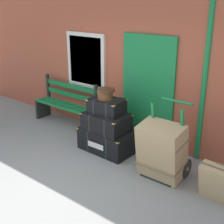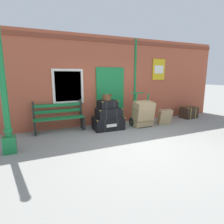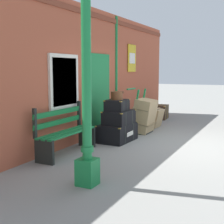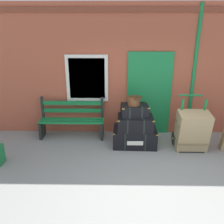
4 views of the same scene
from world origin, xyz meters
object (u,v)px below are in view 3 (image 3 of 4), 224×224
(corner_trunk, at_px, (160,112))
(steamer_trunk_top, at_px, (117,105))
(platform_bench, at_px, (65,132))
(steamer_trunk_base, at_px, (117,132))
(porters_trolley, at_px, (138,122))
(lamp_post, at_px, (87,112))
(round_hatbox, at_px, (117,95))
(large_brown_trunk, at_px, (144,116))
(steamer_trunk_middle, at_px, (119,117))
(suitcase_charcoal, at_px, (157,118))

(corner_trunk, bearing_deg, steamer_trunk_top, -177.46)
(platform_bench, distance_m, steamer_trunk_top, 1.65)
(steamer_trunk_base, relative_size, porters_trolley, 0.86)
(lamp_post, bearing_deg, round_hatbox, 16.73)
(lamp_post, distance_m, large_brown_trunk, 4.26)
(steamer_trunk_middle, bearing_deg, lamp_post, -164.01)
(steamer_trunk_middle, bearing_deg, large_brown_trunk, -8.11)
(lamp_post, distance_m, round_hatbox, 2.99)
(steamer_trunk_base, relative_size, round_hatbox, 3.19)
(steamer_trunk_top, distance_m, round_hatbox, 0.24)
(steamer_trunk_base, relative_size, steamer_trunk_top, 1.60)
(platform_bench, distance_m, suitcase_charcoal, 3.82)
(lamp_post, height_order, suitcase_charcoal, lamp_post)
(suitcase_charcoal, bearing_deg, corner_trunk, 14.69)
(suitcase_charcoal, bearing_deg, steamer_trunk_base, 173.15)
(corner_trunk, bearing_deg, round_hatbox, -177.33)
(steamer_trunk_base, height_order, suitcase_charcoal, suitcase_charcoal)
(round_hatbox, height_order, porters_trolley, porters_trolley)
(platform_bench, height_order, steamer_trunk_middle, platform_bench)
(lamp_post, xyz_separation_m, porters_trolley, (4.16, 0.83, -0.83))
(steamer_trunk_base, bearing_deg, steamer_trunk_top, -174.50)
(suitcase_charcoal, bearing_deg, lamp_post, -173.20)
(steamer_trunk_middle, bearing_deg, platform_bench, 162.86)
(steamer_trunk_middle, xyz_separation_m, round_hatbox, (-0.04, 0.03, 0.53))
(steamer_trunk_base, relative_size, suitcase_charcoal, 1.78)
(platform_bench, height_order, steamer_trunk_base, platform_bench)
(platform_bench, bearing_deg, large_brown_trunk, -13.17)
(steamer_trunk_top, relative_size, round_hatbox, 1.99)
(porters_trolley, distance_m, corner_trunk, 2.60)
(round_hatbox, distance_m, corner_trunk, 4.00)
(large_brown_trunk, distance_m, suitcase_charcoal, 0.96)
(steamer_trunk_base, distance_m, round_hatbox, 0.90)
(lamp_post, height_order, steamer_trunk_top, lamp_post)
(steamer_trunk_base, height_order, steamer_trunk_top, steamer_trunk_top)
(lamp_post, relative_size, steamer_trunk_base, 2.82)
(steamer_trunk_top, bearing_deg, round_hatbox, -154.67)
(steamer_trunk_middle, distance_m, corner_trunk, 3.88)
(round_hatbox, height_order, suitcase_charcoal, round_hatbox)
(round_hatbox, xyz_separation_m, large_brown_trunk, (1.30, -0.21, -0.64))
(steamer_trunk_top, xyz_separation_m, corner_trunk, (3.88, 0.17, -0.63))
(porters_trolley, xyz_separation_m, suitcase_charcoal, (0.94, -0.22, 0.01))
(round_hatbox, bearing_deg, steamer_trunk_middle, -34.45)
(lamp_post, xyz_separation_m, suitcase_charcoal, (5.10, 0.61, -0.81))
(steamer_trunk_base, height_order, round_hatbox, round_hatbox)
(porters_trolley, bearing_deg, platform_bench, 170.22)
(platform_bench, xyz_separation_m, porters_trolley, (2.81, -0.48, -0.17))
(porters_trolley, relative_size, corner_trunk, 1.65)
(steamer_trunk_base, distance_m, corner_trunk, 3.85)
(steamer_trunk_middle, distance_m, suitcase_charcoal, 2.23)
(platform_bench, bearing_deg, porters_trolley, -9.78)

